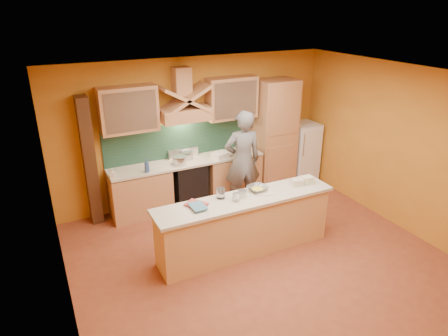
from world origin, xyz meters
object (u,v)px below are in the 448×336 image
person (243,161)px  kitchen_scale (242,194)px  stove (188,183)px  fridge (302,152)px  mixing_bowl (258,189)px

person → kitchen_scale: size_ratio=17.62×
stove → fridge: bearing=0.0°
mixing_bowl → kitchen_scale: bearing=-164.8°
fridge → mixing_bowl: bearing=-141.3°
stove → mixing_bowl: size_ratio=2.91×
person → mixing_bowl: size_ratio=6.24×
mixing_bowl → stove: bearing=105.7°
stove → person: 1.17m
fridge → person: (-1.81, -0.56, 0.31)m
person → kitchen_scale: (-0.72, -1.29, 0.03)m
person → fridge: bearing=-153.5°
person → mixing_bowl: person is taller
fridge → kitchen_scale: fridge is taller
kitchen_scale → mixing_bowl: bearing=30.8°
fridge → kitchen_scale: (-2.53, -1.85, 0.34)m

